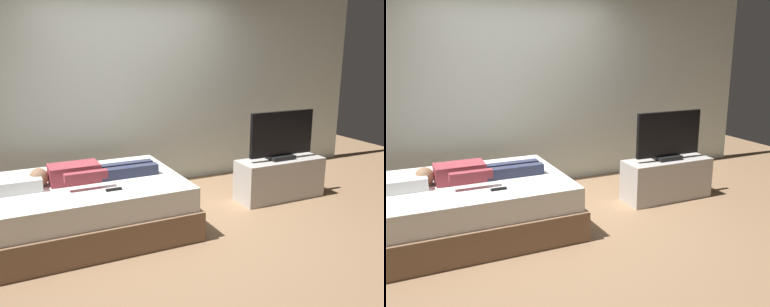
{
  "view_description": "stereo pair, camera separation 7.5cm",
  "coord_description": "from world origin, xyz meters",
  "views": [
    {
      "loc": [
        -1.63,
        -3.74,
        1.84
      ],
      "look_at": [
        0.33,
        0.33,
        0.69
      ],
      "focal_mm": 39.42,
      "sensor_mm": 36.0,
      "label": 1
    },
    {
      "loc": [
        -1.56,
        -3.77,
        1.84
      ],
      "look_at": [
        0.33,
        0.33,
        0.69
      ],
      "focal_mm": 39.42,
      "sensor_mm": 36.0,
      "label": 2
    }
  ],
  "objects": [
    {
      "name": "back_wall",
      "position": [
        0.4,
        1.55,
        1.4
      ],
      "size": [
        6.4,
        0.1,
        2.8
      ],
      "primitive_type": "cube",
      "color": "silver",
      "rests_on": "ground"
    },
    {
      "name": "ground_plane",
      "position": [
        0.0,
        0.0,
        0.0
      ],
      "size": [
        10.0,
        10.0,
        0.0
      ],
      "primitive_type": "plane",
      "color": "#8C6B4C"
    },
    {
      "name": "tv_stand",
      "position": [
        1.51,
        0.28,
        0.25
      ],
      "size": [
        1.1,
        0.4,
        0.5
      ],
      "primitive_type": "cube",
      "color": "#B7B2AD",
      "rests_on": "ground"
    },
    {
      "name": "remote",
      "position": [
        -0.68,
        -0.08,
        0.55
      ],
      "size": [
        0.15,
        0.04,
        0.02
      ],
      "primitive_type": "cube",
      "color": "black",
      "rests_on": "bed"
    },
    {
      "name": "pillow",
      "position": [
        -1.51,
        0.33,
        0.6
      ],
      "size": [
        0.48,
        0.34,
        0.12
      ],
      "primitive_type": "cube",
      "color": "white",
      "rests_on": "bed"
    },
    {
      "name": "tv",
      "position": [
        1.51,
        0.28,
        0.78
      ],
      "size": [
        0.88,
        0.2,
        0.59
      ],
      "color": "black",
      "rests_on": "tv_stand"
    },
    {
      "name": "bed",
      "position": [
        -0.86,
        0.33,
        0.26
      ],
      "size": [
        1.95,
        1.47,
        0.54
      ],
      "color": "brown",
      "rests_on": "ground"
    },
    {
      "name": "person",
      "position": [
        -0.83,
        0.33,
        0.62
      ],
      "size": [
        1.26,
        0.46,
        0.18
      ],
      "color": "#993842",
      "rests_on": "bed"
    }
  ]
}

